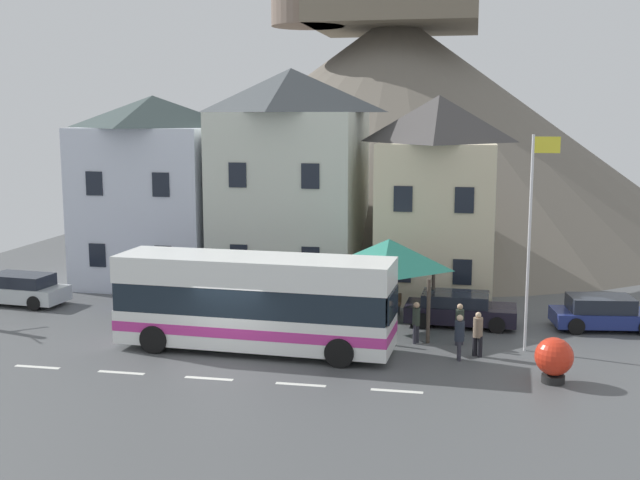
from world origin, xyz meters
The scene contains 18 objects.
ground_plane centered at (0.00, 0.00, -0.03)m, with size 40.00×60.00×0.07m.
townhouse_00 centered at (-7.39, 12.17, 4.61)m, with size 6.49×6.40×9.23m.
townhouse_01 centered at (-0.51, 12.41, 5.23)m, with size 6.57×6.88×10.47m.
townhouse_02 centered at (6.45, 12.31, 4.60)m, with size 5.14×6.69×9.19m.
hilltop_castle centered at (2.35, 32.14, 8.14)m, with size 43.00×43.00×24.38m.
transit_bus centered at (0.62, 1.76, 1.71)m, with size 9.99×2.99×3.39m.
bus_shelter centered at (4.96, 5.49, 2.97)m, with size 3.60×3.60×3.57m.
parked_car_00 centered at (13.24, 7.09, 0.64)m, with size 4.20×2.31×1.31m.
parked_car_01 centered at (-11.56, 6.43, 0.67)m, with size 4.58×2.18×1.36m.
parked_car_02 centered at (7.68, 6.62, 0.64)m, with size 4.40×2.11×1.30m.
parked_car_03 centered at (-4.72, 6.93, 0.68)m, with size 4.24×2.06×1.38m.
pedestrian_00 centered at (8.40, 2.53, 0.85)m, with size 0.34×0.33×1.58m.
pedestrian_01 centered at (6.19, 3.73, 0.87)m, with size 0.28×0.29×1.55m.
pedestrian_02 centered at (7.78, 1.99, 0.94)m, with size 0.34×0.34×1.59m.
pedestrian_03 centered at (7.75, 3.81, 0.87)m, with size 0.31×0.31×1.54m.
public_bench centered at (4.47, 7.88, 0.47)m, with size 1.56×0.48×0.87m.
flagpole centered at (10.14, 3.54, 4.40)m, with size 0.95×0.10×7.65m.
harbour_buoy centered at (10.74, 0.22, 0.80)m, with size 1.20×1.20×1.45m.
Camera 1 is at (8.13, -24.53, 8.34)m, focal length 44.37 mm.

